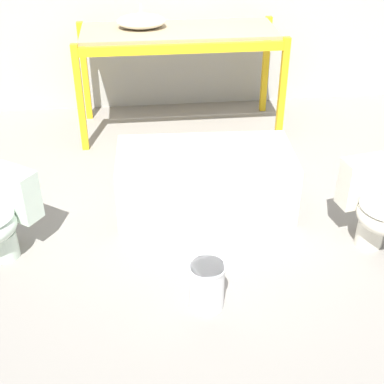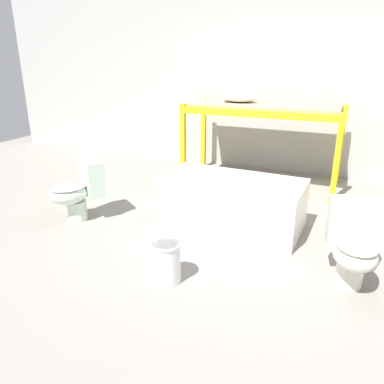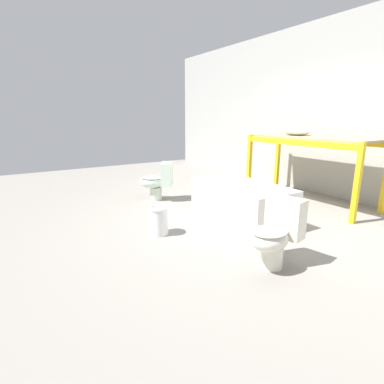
% 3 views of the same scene
% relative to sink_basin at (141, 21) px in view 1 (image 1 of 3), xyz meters
% --- Properties ---
extents(ground_plane, '(12.00, 12.00, 0.00)m').
position_rel_sink_basin_xyz_m(ground_plane, '(0.56, -1.54, -1.22)').
color(ground_plane, gray).
extents(shelving_rack, '(2.20, 0.88, 1.15)m').
position_rel_sink_basin_xyz_m(shelving_rack, '(0.39, -0.09, -0.23)').
color(shelving_rack, yellow).
rests_on(shelving_rack, ground_plane).
extents(sink_basin, '(0.52, 0.38, 0.22)m').
position_rel_sink_basin_xyz_m(sink_basin, '(0.00, 0.00, 0.00)').
color(sink_basin, silver).
rests_on(sink_basin, shelving_rack).
extents(bathtub_main, '(1.56, 0.83, 0.54)m').
position_rel_sink_basin_xyz_m(bathtub_main, '(0.47, -1.72, -0.90)').
color(bathtub_main, white).
rests_on(bathtub_main, ground_plane).
extents(toilet_near, '(0.63, 0.68, 0.68)m').
position_rel_sink_basin_xyz_m(toilet_near, '(-1.17, -2.24, -0.86)').
color(toilet_near, silver).
rests_on(toilet_near, ground_plane).
extents(toilet_far, '(0.46, 0.64, 0.68)m').
position_rel_sink_basin_xyz_m(toilet_far, '(1.72, -2.40, -0.86)').
color(toilet_far, silver).
rests_on(toilet_far, ground_plane).
extents(bucket_white, '(0.26, 0.26, 0.36)m').
position_rel_sink_basin_xyz_m(bucket_white, '(0.32, -2.99, -1.03)').
color(bucket_white, white).
rests_on(bucket_white, ground_plane).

